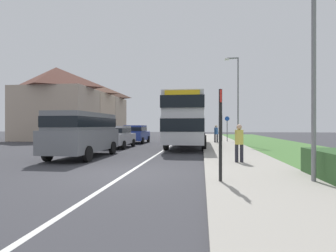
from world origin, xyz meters
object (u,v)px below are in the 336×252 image
at_px(pedestrian_walking_away, 216,133).
at_px(street_lamp_mid, 237,95).
at_px(cycle_route_sign, 227,128).
at_px(street_lamp_near, 310,9).
at_px(double_decker_bus, 187,119).
at_px(pedestrian_at_stop, 239,141).
at_px(parked_van_grey, 84,131).
at_px(bus_stop_sign, 220,128).
at_px(parked_car_silver, 117,136).
at_px(parked_car_blue, 136,133).

bearing_deg(pedestrian_walking_away, street_lamp_mid, -48.51).
height_order(cycle_route_sign, street_lamp_near, street_lamp_near).
bearing_deg(pedestrian_walking_away, double_decker_bus, -123.89).
height_order(pedestrian_at_stop, cycle_route_sign, cycle_route_sign).
bearing_deg(pedestrian_walking_away, parked_van_grey, -122.63).
bearing_deg(cycle_route_sign, parked_van_grey, -122.78).
xyz_separation_m(pedestrian_walking_away, street_lamp_mid, (1.58, -1.78, 3.20)).
height_order(double_decker_bus, bus_stop_sign, double_decker_bus).
bearing_deg(street_lamp_near, double_decker_bus, 107.18).
bearing_deg(pedestrian_walking_away, street_lamp_near, -84.38).
distance_m(pedestrian_at_stop, pedestrian_walking_away, 13.02).
distance_m(double_decker_bus, bus_stop_sign, 13.41).
bearing_deg(parked_car_silver, cycle_route_sign, 40.02).
relative_size(pedestrian_at_stop, street_lamp_near, 0.20).
bearing_deg(parked_car_blue, street_lamp_near, -61.34).
height_order(double_decker_bus, parked_car_blue, double_decker_bus).
relative_size(bus_stop_sign, cycle_route_sign, 1.03).
xyz_separation_m(pedestrian_at_stop, street_lamp_mid, (1.34, 11.24, 3.20)).
xyz_separation_m(pedestrian_at_stop, pedestrian_walking_away, (-0.24, 13.02, 0.00)).
distance_m(parked_van_grey, street_lamp_near, 10.84).
xyz_separation_m(parked_car_silver, parked_car_blue, (0.07, 5.41, 0.02)).
height_order(parked_van_grey, parked_car_silver, parked_van_grey).
distance_m(pedestrian_walking_away, bus_stop_sign, 16.88).
distance_m(pedestrian_at_stop, street_lamp_mid, 11.76).
bearing_deg(pedestrian_at_stop, parked_van_grey, 167.14).
bearing_deg(pedestrian_at_stop, cycle_route_sign, 86.54).
relative_size(double_decker_bus, parked_car_blue, 2.74).
relative_size(parked_car_silver, pedestrian_walking_away, 2.43).
distance_m(parked_car_blue, bus_stop_sign, 18.02).
xyz_separation_m(double_decker_bus, parked_car_silver, (-5.04, -1.94, -1.25)).
relative_size(parked_car_blue, pedestrian_walking_away, 2.48).
distance_m(parked_van_grey, bus_stop_sign, 8.52).
distance_m(parked_car_silver, bus_stop_sign, 13.18).
bearing_deg(parked_car_blue, street_lamp_mid, -10.76).
xyz_separation_m(double_decker_bus, pedestrian_at_stop, (2.62, -9.47, -1.17)).
relative_size(parked_car_blue, street_lamp_mid, 0.57).
distance_m(parked_van_grey, parked_car_blue, 11.23).
height_order(pedestrian_walking_away, bus_stop_sign, bus_stop_sign).
bearing_deg(bus_stop_sign, parked_car_silver, 120.35).
distance_m(parked_van_grey, parked_car_silver, 5.84).
distance_m(double_decker_bus, parked_car_silver, 5.55).
bearing_deg(double_decker_bus, bus_stop_sign, -83.11).
bearing_deg(pedestrian_walking_away, parked_car_blue, -179.33).
distance_m(parked_van_grey, pedestrian_walking_away, 13.44).
bearing_deg(parked_van_grey, parked_car_silver, 91.83).
bearing_deg(street_lamp_near, bus_stop_sign, -172.28).
distance_m(pedestrian_walking_away, cycle_route_sign, 2.08).
bearing_deg(pedestrian_walking_away, bus_stop_sign, -92.65).
relative_size(parked_van_grey, pedestrian_walking_away, 3.16).
distance_m(double_decker_bus, street_lamp_near, 13.83).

